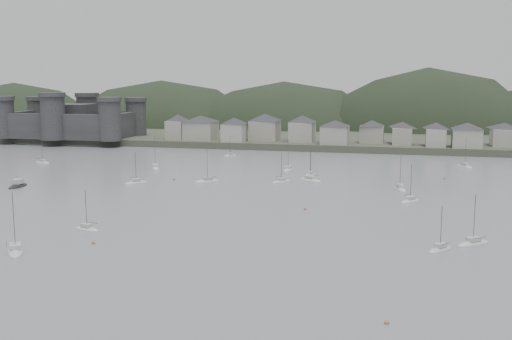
# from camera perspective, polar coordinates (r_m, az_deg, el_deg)

# --- Properties ---
(ground) EXTENTS (900.00, 900.00, 0.00)m
(ground) POSITION_cam_1_polar(r_m,az_deg,el_deg) (105.56, -10.09, -9.14)
(ground) COLOR slate
(ground) RESTS_ON ground
(far_shore_land) EXTENTS (900.00, 250.00, 3.00)m
(far_shore_land) POSITION_cam_1_polar(r_m,az_deg,el_deg) (389.99, 7.91, 4.02)
(far_shore_land) COLOR #383D2D
(far_shore_land) RESTS_ON ground
(forested_ridge) EXTENTS (851.55, 103.94, 102.57)m
(forested_ridge) POSITION_cam_1_polar(r_m,az_deg,el_deg) (365.39, 8.19, 1.70)
(forested_ridge) COLOR black
(forested_ridge) RESTS_ON ground
(castle) EXTENTS (66.00, 43.00, 20.00)m
(castle) POSITION_cam_1_polar(r_m,az_deg,el_deg) (316.62, -16.73, 4.42)
(castle) COLOR #2D2D30
(castle) RESTS_ON far_shore_land
(waterfront_town) EXTENTS (451.48, 28.46, 12.92)m
(waterfront_town) POSITION_cam_1_polar(r_m,az_deg,el_deg) (276.01, 15.89, 3.42)
(waterfront_town) COLOR #99968C
(waterfront_town) RESTS_ON far_shore_land
(moored_fleet) EXTENTS (236.83, 174.41, 13.11)m
(moored_fleet) POSITION_cam_1_polar(r_m,az_deg,el_deg) (162.81, -6.55, -2.71)
(moored_fleet) COLOR beige
(moored_fleet) RESTS_ON ground
(motor_launch_far) EXTENTS (3.63, 8.81, 4.05)m
(motor_launch_far) POSITION_cam_1_polar(r_m,az_deg,el_deg) (194.13, -21.19, -1.38)
(motor_launch_far) COLOR black
(motor_launch_far) RESTS_ON ground
(mooring_buoys) EXTENTS (163.95, 123.36, 0.70)m
(mooring_buoys) POSITION_cam_1_polar(r_m,az_deg,el_deg) (143.87, 2.47, -4.18)
(mooring_buoys) COLOR #B35B3B
(mooring_buoys) RESTS_ON ground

